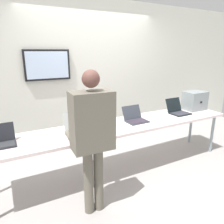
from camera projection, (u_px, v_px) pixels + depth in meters
name	position (u px, v px, depth m)	size (l,w,h in m)	color
ground	(121.00, 170.00, 3.40)	(8.00, 8.00, 0.04)	#9E9997
back_wall	(91.00, 76.00, 3.96)	(8.00, 0.11, 2.73)	silver
workbench	(122.00, 127.00, 3.20)	(3.77, 0.70, 0.75)	silver
equipment_box	(195.00, 101.00, 3.96)	(0.40, 0.30, 0.34)	gray
laptop_station_1	(78.00, 127.00, 2.90)	(0.34, 0.36, 0.26)	#AFB5B3
laptop_station_2	(135.00, 118.00, 3.32)	(0.34, 0.33, 0.23)	#333740
laptop_station_3	(178.00, 110.00, 3.74)	(0.34, 0.36, 0.25)	black
person	(92.00, 131.00, 2.26)	(0.45, 0.60, 1.65)	#645D51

